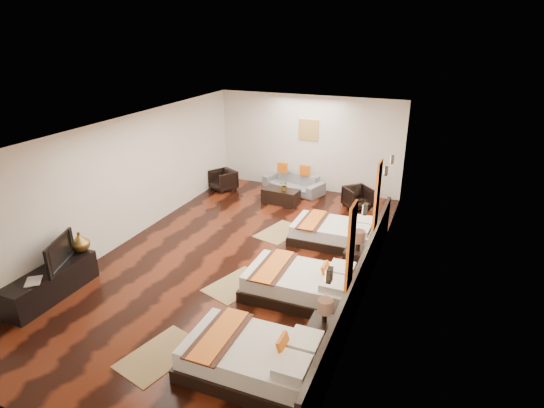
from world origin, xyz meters
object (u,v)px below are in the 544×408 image
at_px(nightstand_a, 324,331).
at_px(book, 26,283).
at_px(nightstand_b, 357,259).
at_px(sofa, 293,182).
at_px(bed_far, 334,233).
at_px(bed_mid, 302,284).
at_px(figurine, 80,242).
at_px(coffee_table, 281,196).
at_px(table_plant, 284,186).
at_px(tv_console, 51,283).
at_px(tv, 55,253).
at_px(bed_near, 254,358).
at_px(armchair_right, 357,198).
at_px(armchair_left, 223,180).

distance_m(nightstand_a, book, 5.05).
distance_m(nightstand_b, sofa, 4.90).
bearing_deg(bed_far, bed_mid, -89.96).
height_order(figurine, coffee_table, figurine).
xyz_separation_m(book, table_plant, (2.31, 6.31, -0.02)).
xyz_separation_m(nightstand_a, book, (-4.95, -0.99, 0.27)).
distance_m(bed_mid, tv_console, 4.53).
xyz_separation_m(tv_console, tv, (0.05, 0.16, 0.56)).
bearing_deg(nightstand_a, bed_far, 101.99).
xyz_separation_m(nightstand_a, tv, (-4.89, -0.35, 0.53)).
bearing_deg(bed_far, book, -132.82).
xyz_separation_m(bed_near, nightstand_a, (0.75, 0.91, 0.04)).
bearing_deg(figurine, table_plant, 65.42).
height_order(bed_mid, bed_far, bed_mid).
relative_size(bed_far, figurine, 4.85).
bearing_deg(bed_mid, nightstand_b, 57.50).
relative_size(bed_mid, sofa, 1.07).
distance_m(bed_far, armchair_right, 2.26).
bearing_deg(sofa, bed_near, -56.18).
distance_m(bed_near, bed_mid, 2.10).
xyz_separation_m(bed_near, bed_far, (-0.00, 4.44, -0.01)).
distance_m(figurine, coffee_table, 5.57).
xyz_separation_m(sofa, armchair_left, (-1.98, -0.69, 0.04)).
bearing_deg(armchair_left, book, -62.97).
xyz_separation_m(bed_mid, bed_far, (-0.00, 2.35, -0.02)).
distance_m(armchair_left, armchair_right, 4.03).
bearing_deg(bed_far, nightstand_b, -57.32).
height_order(nightstand_a, nightstand_b, nightstand_b).
bearing_deg(nightstand_b, armchair_left, 144.64).
height_order(nightstand_a, armchair_right, nightstand_a).
bearing_deg(table_plant, tv, -111.70).
bearing_deg(bed_mid, bed_far, 90.04).
xyz_separation_m(bed_mid, figurine, (-4.20, -0.91, 0.48)).
bearing_deg(sofa, table_plant, -65.33).
height_order(figurine, sofa, figurine).
xyz_separation_m(bed_far, book, (-4.19, -4.52, 0.32)).
height_order(tv, armchair_left, tv).
height_order(bed_near, tv_console, bed_near).
distance_m(tv, sofa, 7.13).
xyz_separation_m(bed_near, table_plant, (-1.88, 6.23, 0.28)).
bearing_deg(tv, tv_console, 142.25).
xyz_separation_m(nightstand_b, table_plant, (-2.63, 2.96, 0.21)).
xyz_separation_m(tv, book, (-0.05, -0.63, -0.27)).
bearing_deg(bed_mid, armchair_left, 131.29).
height_order(nightstand_a, coffee_table, nightstand_a).
relative_size(nightstand_b, armchair_left, 1.38).
distance_m(book, table_plant, 6.72).
xyz_separation_m(nightstand_b, armchair_left, (-4.73, 3.36, -0.02)).
relative_size(book, sofa, 0.18).
distance_m(book, armchair_left, 6.72).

